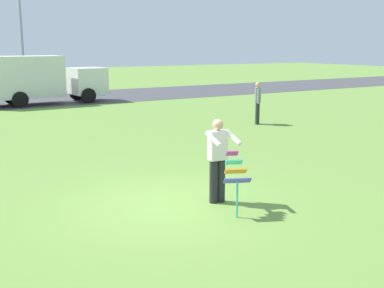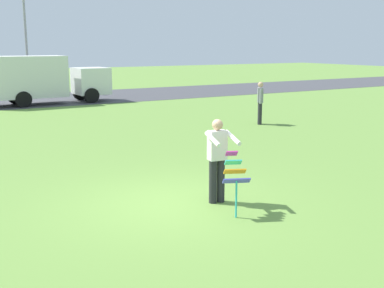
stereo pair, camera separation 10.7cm
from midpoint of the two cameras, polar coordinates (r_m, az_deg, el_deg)
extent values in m
plane|color=olive|center=(9.99, -2.23, -7.01)|extent=(120.00, 120.00, 0.00)
cylinder|color=#26262B|center=(9.99, 3.71, -4.32)|extent=(0.16, 0.16, 0.90)
cylinder|color=#26262B|center=(9.91, 2.78, -4.44)|extent=(0.16, 0.16, 0.90)
cube|color=silver|center=(9.77, 3.30, -0.15)|extent=(0.39, 0.26, 0.60)
sphere|color=tan|center=(9.70, 3.33, 2.28)|extent=(0.22, 0.22, 0.22)
cylinder|color=silver|center=(9.62, 5.14, 0.75)|extent=(0.17, 0.59, 0.24)
cylinder|color=silver|center=(9.42, 2.78, 0.55)|extent=(0.17, 0.59, 0.24)
cube|color=#D83399|center=(9.39, 5.00, -1.11)|extent=(0.26, 0.22, 0.12)
cube|color=#33BFBF|center=(9.26, 5.20, -2.15)|extent=(0.35, 0.26, 0.12)
cube|color=orange|center=(9.14, 5.40, -3.22)|extent=(0.44, 0.29, 0.12)
cube|color=#4C4CCC|center=(9.03, 5.60, -4.32)|extent=(0.53, 0.33, 0.12)
cylinder|color=#33BFBF|center=(9.13, 5.56, -6.48)|extent=(0.04, 0.04, 0.72)
cube|color=silver|center=(28.69, -11.69, 7.29)|extent=(1.85, 1.95, 1.50)
cube|color=silver|center=(27.59, -18.98, 7.47)|extent=(4.25, 2.12, 2.20)
cylinder|color=black|center=(29.49, -12.91, 5.88)|extent=(0.85, 0.30, 0.84)
cylinder|color=black|center=(27.77, -11.63, 5.60)|extent=(0.85, 0.30, 0.84)
cylinder|color=black|center=(28.49, -19.97, 5.29)|extent=(0.85, 0.30, 0.84)
cylinder|color=black|center=(26.70, -19.11, 4.98)|extent=(0.85, 0.30, 0.84)
cylinder|color=#9E9EA3|center=(34.64, -18.84, 11.47)|extent=(0.16, 0.16, 7.00)
cylinder|color=#26262B|center=(20.11, 8.11, 3.63)|extent=(0.16, 0.16, 0.90)
cylinder|color=#26262B|center=(19.94, 8.15, 3.56)|extent=(0.16, 0.16, 0.90)
cube|color=gray|center=(19.94, 8.19, 5.73)|extent=(0.39, 0.42, 0.60)
sphere|color=tan|center=(19.90, 8.23, 6.93)|extent=(0.22, 0.22, 0.22)
cylinder|color=gray|center=(20.18, 8.14, 5.70)|extent=(0.09, 0.09, 0.58)
cylinder|color=gray|center=(19.70, 8.24, 5.56)|extent=(0.09, 0.09, 0.58)
camera|label=1|loc=(0.05, -89.71, 0.06)|focal=45.36mm
camera|label=2|loc=(0.05, 90.29, -0.06)|focal=45.36mm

